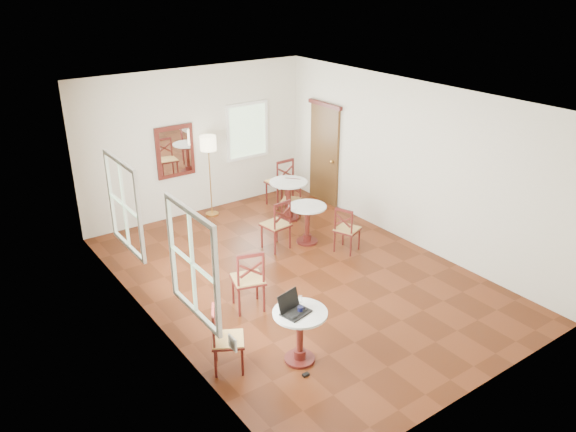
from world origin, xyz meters
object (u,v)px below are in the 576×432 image
object	(u,v)px
cafe_table_mid	(307,220)
floor_lamp	(208,149)
chair_back_a	(280,182)
water_glass	(300,299)
chair_mid_a	(277,225)
chair_mid_b	(347,229)
chair_back_b	(291,199)
mouse	(294,318)
navy_mug	(301,309)
laptop	(293,308)
chair_near_b	(226,339)
cafe_table_near	(300,331)
cafe_table_back	(288,196)
chair_near_a	(248,279)
power_adapter	(306,375)

from	to	relation	value
cafe_table_mid	floor_lamp	world-z (taller)	floor_lamp
chair_back_a	water_glass	size ratio (longest dim) A/B	11.84
chair_mid_a	chair_back_a	size ratio (longest dim) A/B	0.90
cafe_table_mid	chair_mid_b	xyz separation A→B (m)	(0.36, -0.70, -0.02)
chair_mid_a	chair_back_b	bearing A→B (deg)	-143.30
floor_lamp	mouse	xyz separation A→B (m)	(-1.54, -5.03, -0.66)
navy_mug	laptop	bearing A→B (deg)	139.87
chair_near_b	chair_mid_b	distance (m)	3.79
cafe_table_near	cafe_table_back	distance (m)	4.62
cafe_table_near	mouse	distance (m)	0.35
chair_back_a	chair_back_b	xyz separation A→B (m)	(-0.20, -0.68, -0.13)
cafe_table_mid	chair_mid_b	size ratio (longest dim) A/B	0.85
cafe_table_near	floor_lamp	distance (m)	5.22
chair_near_a	chair_back_b	xyz separation A→B (m)	(2.52, 2.39, -0.09)
chair_near_a	navy_mug	bearing A→B (deg)	101.93
power_adapter	chair_near_a	bearing A→B (deg)	81.95
mouse	power_adapter	distance (m)	0.78
cafe_table_near	chair_mid_a	size ratio (longest dim) A/B	0.77
cafe_table_mid	laptop	size ratio (longest dim) A/B	1.81
cafe_table_mid	chair_mid_b	world-z (taller)	chair_mid_b
mouse	laptop	bearing A→B (deg)	61.20
chair_back_b	power_adapter	bearing A→B (deg)	-73.39
chair_near_a	water_glass	bearing A→B (deg)	107.47
cafe_table_near	chair_back_a	bearing A→B (deg)	57.82
chair_near_a	water_glass	xyz separation A→B (m)	(0.02, -1.26, 0.29)
power_adapter	chair_mid_b	bearing A→B (deg)	40.97
floor_lamp	mouse	distance (m)	5.30
cafe_table_back	chair_back_b	xyz separation A→B (m)	(0.07, -0.00, -0.10)
cafe_table_back	laptop	size ratio (longest dim) A/B	1.98
cafe_table_near	chair_back_b	size ratio (longest dim) A/B	0.92
chair_mid_b	floor_lamp	bearing A→B (deg)	0.69
cafe_table_back	chair_back_b	bearing A→B (deg)	-3.95
mouse	water_glass	xyz separation A→B (m)	(0.29, 0.27, 0.03)
chair_mid_a	navy_mug	xyz separation A→B (m)	(-1.60, -2.87, 0.31)
chair_near_b	chair_back_b	size ratio (longest dim) A/B	1.09
chair_mid_b	cafe_table_back	bearing A→B (deg)	-21.45
cafe_table_mid	chair_near_a	xyz separation A→B (m)	(-2.09, -1.30, 0.04)
chair_mid_a	laptop	size ratio (longest dim) A/B	2.36
chair_back_b	water_glass	xyz separation A→B (m)	(-2.50, -3.65, 0.39)
chair_back_a	cafe_table_near	bearing A→B (deg)	56.47
chair_mid_a	laptop	distance (m)	3.29
water_glass	power_adapter	bearing A→B (deg)	-118.81
floor_lamp	chair_mid_b	bearing A→B (deg)	-67.85
chair_mid_a	chair_near_a	bearing A→B (deg)	36.95
cafe_table_mid	power_adapter	world-z (taller)	cafe_table_mid
chair_mid_a	floor_lamp	size ratio (longest dim) A/B	0.57
laptop	mouse	xyz separation A→B (m)	(-0.08, -0.14, -0.04)
chair_mid_a	navy_mug	distance (m)	3.30
mouse	water_glass	distance (m)	0.40
cafe_table_mid	chair_back_b	size ratio (longest dim) A/B	0.91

